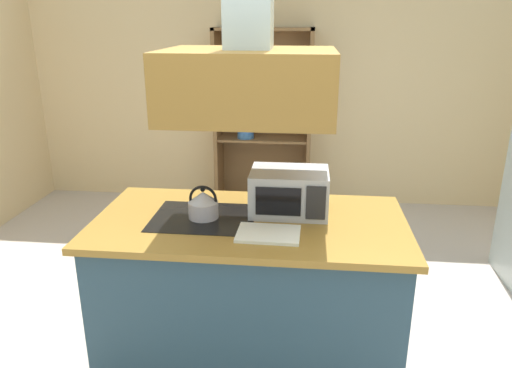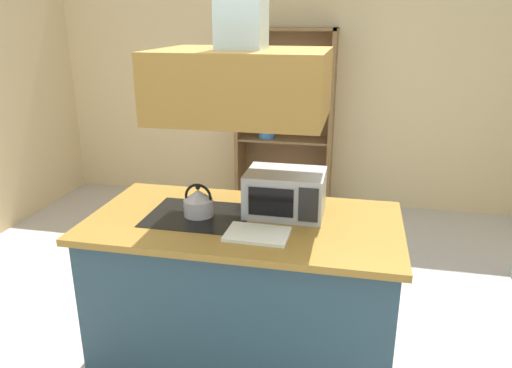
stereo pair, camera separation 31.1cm
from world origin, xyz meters
name	(u,v)px [view 2 (the right image)]	position (x,y,z in m)	size (l,w,h in m)	color
wall_back	(320,83)	(0.00, 3.00, 1.35)	(6.00, 0.12, 2.70)	beige
kitchen_island	(244,286)	(-0.18, 0.19, 0.45)	(1.82, 0.95, 0.90)	#284455
range_hood	(242,64)	(-0.18, 0.19, 1.79)	(0.90, 0.70, 1.20)	olive
dish_cabinet	(285,130)	(-0.34, 2.78, 0.85)	(1.03, 0.40, 1.92)	brown
kettle	(198,202)	(-0.46, 0.19, 0.98)	(0.18, 0.18, 0.20)	#BBB5BF
cutting_board	(257,234)	(-0.06, -0.01, 0.91)	(0.34, 0.24, 0.02)	white
microwave	(285,193)	(0.04, 0.34, 1.03)	(0.46, 0.35, 0.26)	#B7BABF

